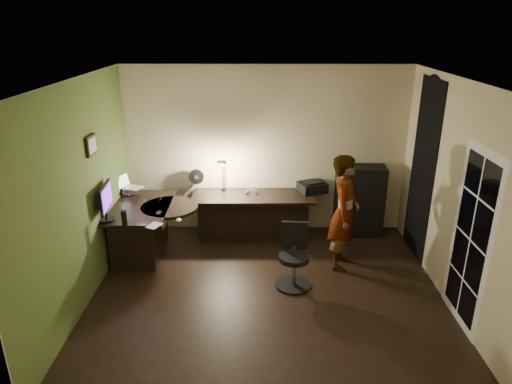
{
  "coord_description": "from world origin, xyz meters",
  "views": [
    {
      "loc": [
        -0.1,
        -5.08,
        3.33
      ],
      "look_at": [
        -0.15,
        1.05,
        1.0
      ],
      "focal_mm": 32.0,
      "sensor_mm": 36.0,
      "label": 1
    }
  ],
  "objects_px": {
    "monitor": "(105,207)",
    "person": "(344,212)",
    "desk_right": "(253,216)",
    "cabinet": "(359,201)",
    "desk_left": "(143,230)",
    "office_chair": "(294,258)"
  },
  "relations": [
    {
      "from": "cabinet",
      "to": "monitor",
      "type": "distance_m",
      "value": 3.91
    },
    {
      "from": "cabinet",
      "to": "office_chair",
      "type": "bearing_deg",
      "value": -122.41
    },
    {
      "from": "cabinet",
      "to": "monitor",
      "type": "bearing_deg",
      "value": -157.84
    },
    {
      "from": "cabinet",
      "to": "office_chair",
      "type": "relative_size",
      "value": 1.36
    },
    {
      "from": "desk_left",
      "to": "monitor",
      "type": "distance_m",
      "value": 0.85
    },
    {
      "from": "desk_right",
      "to": "person",
      "type": "relative_size",
      "value": 1.17
    },
    {
      "from": "desk_right",
      "to": "cabinet",
      "type": "xyz_separation_m",
      "value": [
        1.72,
        0.15,
        0.22
      ]
    },
    {
      "from": "desk_right",
      "to": "person",
      "type": "xyz_separation_m",
      "value": [
        1.28,
        -0.91,
        0.46
      ]
    },
    {
      "from": "cabinet",
      "to": "person",
      "type": "height_order",
      "value": "person"
    },
    {
      "from": "monitor",
      "to": "office_chair",
      "type": "relative_size",
      "value": 0.65
    },
    {
      "from": "desk_right",
      "to": "monitor",
      "type": "distance_m",
      "value": 2.33
    },
    {
      "from": "office_chair",
      "to": "desk_right",
      "type": "bearing_deg",
      "value": 114.58
    },
    {
      "from": "cabinet",
      "to": "person",
      "type": "xyz_separation_m",
      "value": [
        -0.44,
        -1.06,
        0.25
      ]
    },
    {
      "from": "person",
      "to": "desk_left",
      "type": "bearing_deg",
      "value": 100.88
    },
    {
      "from": "monitor",
      "to": "office_chair",
      "type": "bearing_deg",
      "value": -13.04
    },
    {
      "from": "desk_left",
      "to": "desk_right",
      "type": "bearing_deg",
      "value": 18.67
    },
    {
      "from": "desk_right",
      "to": "person",
      "type": "distance_m",
      "value": 1.63
    },
    {
      "from": "desk_right",
      "to": "office_chair",
      "type": "bearing_deg",
      "value": -70.22
    },
    {
      "from": "monitor",
      "to": "person",
      "type": "bearing_deg",
      "value": -1.36
    },
    {
      "from": "desk_left",
      "to": "cabinet",
      "type": "relative_size",
      "value": 1.17
    },
    {
      "from": "office_chair",
      "to": "cabinet",
      "type": "bearing_deg",
      "value": 58.28
    },
    {
      "from": "person",
      "to": "monitor",
      "type": "bearing_deg",
      "value": 110.74
    }
  ]
}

